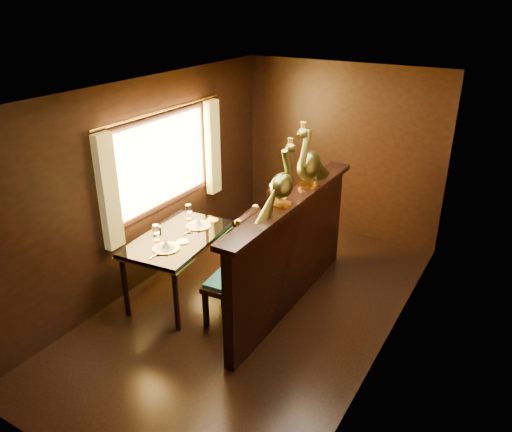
{
  "coord_description": "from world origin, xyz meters",
  "views": [
    {
      "loc": [
        2.48,
        -4.14,
        3.37
      ],
      "look_at": [
        -0.1,
        0.24,
        1.07
      ],
      "focal_mm": 35.0,
      "sensor_mm": 36.0,
      "label": 1
    }
  ],
  "objects_px": {
    "dining_table": "(178,242)",
    "peacock_left": "(282,175)",
    "chair_right": "(273,229)",
    "chair_left": "(241,268)",
    "peacock_right": "(309,153)"
  },
  "relations": [
    {
      "from": "chair_right",
      "to": "dining_table",
      "type": "bearing_deg",
      "value": -137.14
    },
    {
      "from": "chair_left",
      "to": "chair_right",
      "type": "bearing_deg",
      "value": 92.69
    },
    {
      "from": "chair_right",
      "to": "peacock_left",
      "type": "height_order",
      "value": "peacock_left"
    },
    {
      "from": "chair_right",
      "to": "peacock_right",
      "type": "relative_size",
      "value": 1.81
    },
    {
      "from": "dining_table",
      "to": "peacock_right",
      "type": "relative_size",
      "value": 1.8
    },
    {
      "from": "dining_table",
      "to": "peacock_right",
      "type": "height_order",
      "value": "peacock_right"
    },
    {
      "from": "peacock_left",
      "to": "peacock_right",
      "type": "height_order",
      "value": "peacock_right"
    },
    {
      "from": "peacock_right",
      "to": "chair_left",
      "type": "bearing_deg",
      "value": -106.34
    },
    {
      "from": "peacock_left",
      "to": "peacock_right",
      "type": "xyz_separation_m",
      "value": [
        0.0,
        0.64,
        0.05
      ]
    },
    {
      "from": "chair_left",
      "to": "chair_right",
      "type": "height_order",
      "value": "chair_right"
    },
    {
      "from": "dining_table",
      "to": "peacock_left",
      "type": "height_order",
      "value": "peacock_left"
    },
    {
      "from": "dining_table",
      "to": "peacock_right",
      "type": "distance_m",
      "value": 1.81
    },
    {
      "from": "dining_table",
      "to": "peacock_right",
      "type": "xyz_separation_m",
      "value": [
        1.22,
        0.85,
        1.03
      ]
    },
    {
      "from": "chair_right",
      "to": "peacock_left",
      "type": "relative_size",
      "value": 2.09
    },
    {
      "from": "chair_left",
      "to": "chair_right",
      "type": "relative_size",
      "value": 0.97
    }
  ]
}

